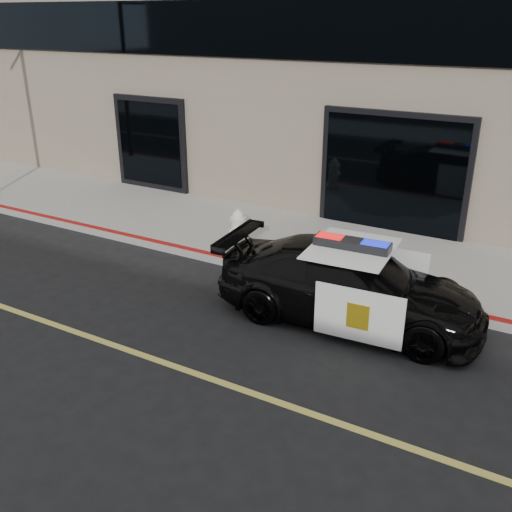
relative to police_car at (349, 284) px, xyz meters
The scene contains 4 objects.
ground 2.71m from the police_car, 82.55° to the right, with size 120.00×120.00×0.00m, color black.
sidewalk_n 2.72m from the police_car, 82.63° to the left, with size 60.00×3.50×0.15m, color gray.
police_car is the anchor object (origin of this frame).
fire_hydrant 3.49m from the police_car, 153.44° to the left, with size 0.39×0.54×0.86m.
Camera 1 is at (2.51, -5.62, 4.80)m, focal length 40.00 mm.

